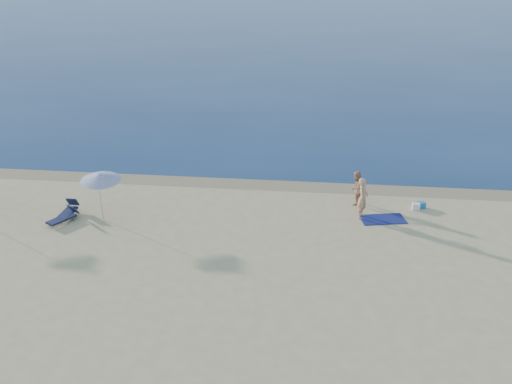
# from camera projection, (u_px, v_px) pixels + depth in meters

# --- Properties ---
(sea) EXTENTS (240.00, 160.00, 0.01)m
(sea) POSITION_uv_depth(u_px,v_px,m) (319.00, 2.00, 106.40)
(sea) COLOR #0D244E
(sea) RESTS_ON ground
(wet_sand_strip) EXTENTS (240.00, 1.60, 0.00)m
(wet_sand_strip) POSITION_uv_depth(u_px,v_px,m) (278.00, 185.00, 32.68)
(wet_sand_strip) COLOR #847254
(wet_sand_strip) RESTS_ON ground
(person_left) EXTENTS (0.60, 0.78, 1.91)m
(person_left) POSITION_uv_depth(u_px,v_px,m) (363.00, 198.00, 28.72)
(person_left) COLOR tan
(person_left) RESTS_ON ground
(person_right) EXTENTS (0.94, 1.00, 1.63)m
(person_right) POSITION_uv_depth(u_px,v_px,m) (356.00, 188.00, 30.19)
(person_right) COLOR tan
(person_right) RESTS_ON ground
(beach_towel) EXTENTS (2.16, 1.50, 0.03)m
(beach_towel) POSITION_uv_depth(u_px,v_px,m) (383.00, 219.00, 28.89)
(beach_towel) COLOR #101653
(beach_towel) RESTS_ON ground
(white_bag) EXTENTS (0.34, 0.29, 0.29)m
(white_bag) POSITION_uv_depth(u_px,v_px,m) (416.00, 206.00, 29.86)
(white_bag) COLOR silver
(white_bag) RESTS_ON ground
(blue_cooler) EXTENTS (0.48, 0.42, 0.29)m
(blue_cooler) POSITION_uv_depth(u_px,v_px,m) (421.00, 205.00, 30.01)
(blue_cooler) COLOR #1F6DAC
(blue_cooler) RESTS_ON ground
(umbrella_near) EXTENTS (1.99, 2.01, 2.32)m
(umbrella_near) POSITION_uv_depth(u_px,v_px,m) (100.00, 177.00, 28.19)
(umbrella_near) COLOR silver
(umbrella_near) RESTS_ON ground
(lounger_left) EXTENTS (0.55, 1.55, 0.68)m
(lounger_left) POSITION_uv_depth(u_px,v_px,m) (68.00, 211.00, 29.14)
(lounger_left) COLOR #161D3E
(lounger_left) RESTS_ON ground
(lounger_right) EXTENTS (1.18, 1.54, 0.66)m
(lounger_right) POSITION_uv_depth(u_px,v_px,m) (64.00, 217.00, 28.54)
(lounger_right) COLOR #151C3B
(lounger_right) RESTS_ON ground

